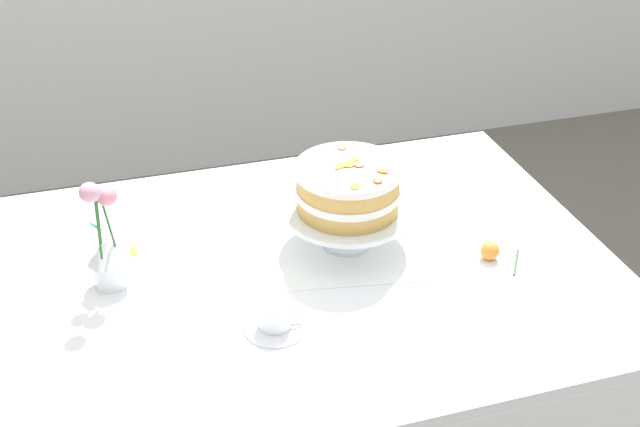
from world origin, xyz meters
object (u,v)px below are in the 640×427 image
layer_cake (348,187)px  teacup (275,317)px  fallen_rose (491,251)px  dining_table (304,302)px  cake_stand (347,215)px  flower_vase (107,247)px

layer_cake → teacup: (-0.23, -0.24, -0.13)m
layer_cake → teacup: bearing=-133.8°
layer_cake → teacup: 0.35m
teacup → fallen_rose: 0.53m
dining_table → teacup: teacup is taller
cake_stand → layer_cake: bearing=-39.8°
cake_stand → flower_vase: flower_vase is taller
dining_table → flower_vase: size_ratio=5.13×
layer_cake → fallen_rose: layer_cake is taller
dining_table → cake_stand: (0.12, 0.07, 0.17)m
dining_table → flower_vase: 0.45m
layer_cake → teacup: size_ratio=1.85×
fallen_rose → teacup: bearing=-169.9°
dining_table → layer_cake: size_ratio=5.89×
fallen_rose → flower_vase: bearing=170.0°
teacup → fallen_rose: bearing=10.1°
flower_vase → teacup: (0.30, -0.24, -0.07)m
teacup → layer_cake: bearing=46.2°
layer_cake → flower_vase: flower_vase is taller
cake_stand → fallen_rose: bearing=-26.0°
layer_cake → cake_stand: bearing=140.2°
layer_cake → flower_vase: bearing=179.8°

